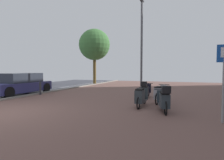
% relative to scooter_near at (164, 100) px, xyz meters
% --- Properties ---
extents(ground, '(21.00, 40.00, 0.13)m').
position_rel_scooter_near_xyz_m(ground, '(-3.96, -2.21, -0.48)').
color(ground, '#31313B').
extents(scooter_near, '(0.73, 1.79, 1.01)m').
position_rel_scooter_near_xyz_m(scooter_near, '(0.00, 0.00, 0.00)').
color(scooter_near, black).
rests_on(scooter_near, ground).
extents(scooter_mid, '(0.52, 1.78, 0.80)m').
position_rel_scooter_near_xyz_m(scooter_mid, '(-0.98, 0.70, -0.04)').
color(scooter_mid, black).
rests_on(scooter_mid, ground).
extents(scooter_far, '(0.59, 1.82, 0.84)m').
position_rel_scooter_near_xyz_m(scooter_far, '(-0.35, 1.90, -0.03)').
color(scooter_far, black).
rests_on(scooter_far, ground).
extents(scooter_extra, '(0.52, 1.76, 0.94)m').
position_rel_scooter_near_xyz_m(scooter_extra, '(-1.25, 3.20, -0.03)').
color(scooter_extra, black).
rests_on(scooter_extra, ground).
extents(parked_car_near, '(1.87, 3.99, 1.30)m').
position_rel_scooter_near_xyz_m(parked_car_near, '(-8.84, 2.07, 0.18)').
color(parked_car_near, navy).
rests_on(parked_car_near, ground).
extents(parking_sign, '(0.40, 0.07, 2.24)m').
position_rel_scooter_near_xyz_m(parking_sign, '(1.71, -0.83, 0.94)').
color(parking_sign, gray).
rests_on(parking_sign, ground).
extents(lamp_post, '(0.20, 0.52, 6.16)m').
position_rel_scooter_near_xyz_m(lamp_post, '(-2.00, 5.68, 2.95)').
color(lamp_post, slate).
rests_on(lamp_post, ground).
extents(street_tree, '(3.14, 3.14, 5.60)m').
position_rel_scooter_near_xyz_m(street_tree, '(-7.87, 10.76, 3.56)').
color(street_tree, brown).
rests_on(street_tree, ground).
extents(bollard_far, '(0.12, 0.12, 0.79)m').
position_rel_scooter_near_xyz_m(bollard_far, '(-7.44, 2.29, -0.06)').
color(bollard_far, '#38383D').
rests_on(bollard_far, ground).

